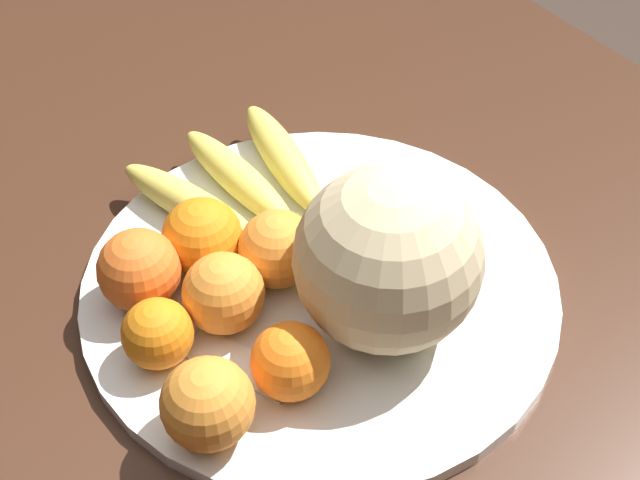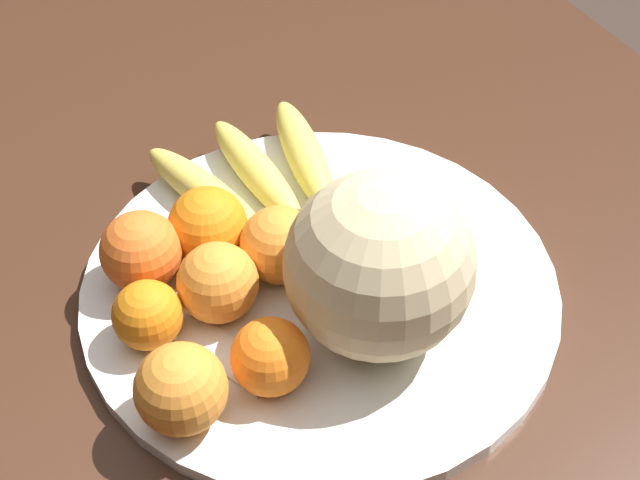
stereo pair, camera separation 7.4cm
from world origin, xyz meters
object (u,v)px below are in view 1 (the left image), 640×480
(orange_side_extra, at_px, (278,249))
(orange_mid_center, at_px, (290,361))
(orange_front_right, at_px, (202,238))
(banana_bunch, at_px, (242,179))
(orange_back_left, at_px, (224,293))
(orange_front_left, at_px, (158,334))
(orange_top_small, at_px, (139,270))
(fruit_bowl, at_px, (320,286))
(kitchen_table, at_px, (346,309))
(orange_back_right, at_px, (208,404))
(produce_tag, at_px, (240,364))
(melon, at_px, (388,259))

(orange_side_extra, bearing_deg, orange_mid_center, 152.02)
(orange_front_right, bearing_deg, banana_bunch, -50.38)
(orange_back_left, xyz_separation_m, orange_side_extra, (0.02, -0.06, 0.00))
(orange_front_left, distance_m, orange_top_small, 0.07)
(orange_mid_center, xyz_separation_m, orange_back_left, (0.09, 0.01, 0.00))
(orange_front_right, bearing_deg, fruit_bowl, -134.55)
(orange_side_extra, bearing_deg, kitchen_table, -85.87)
(orange_back_left, height_order, orange_back_right, orange_back_right)
(orange_front_right, distance_m, orange_back_left, 0.07)
(orange_side_extra, relative_size, produce_tag, 0.69)
(fruit_bowl, bearing_deg, orange_mid_center, 134.00)
(orange_top_small, height_order, orange_side_extra, orange_top_small)
(orange_front_right, xyz_separation_m, orange_back_right, (-0.15, 0.08, 0.00))
(fruit_bowl, distance_m, orange_back_left, 0.10)
(orange_back_right, height_order, orange_side_extra, orange_back_right)
(orange_back_left, height_order, orange_top_small, orange_top_small)
(kitchen_table, xyz_separation_m, banana_bunch, (0.11, 0.05, 0.12))
(melon, relative_size, orange_back_right, 2.14)
(fruit_bowl, relative_size, orange_mid_center, 6.73)
(banana_bunch, xyz_separation_m, produce_tag, (-0.17, 0.11, -0.02))
(banana_bunch, height_order, orange_side_extra, orange_side_extra)
(orange_back_left, distance_m, produce_tag, 0.06)
(fruit_bowl, xyz_separation_m, orange_mid_center, (-0.08, 0.08, 0.04))
(fruit_bowl, distance_m, banana_bunch, 0.14)
(melon, distance_m, orange_back_right, 0.18)
(kitchen_table, bearing_deg, melon, 160.18)
(orange_mid_center, height_order, orange_back_left, orange_back_left)
(kitchen_table, relative_size, produce_tag, 15.85)
(banana_bunch, xyz_separation_m, orange_top_small, (-0.07, 0.14, 0.02))
(melon, bearing_deg, orange_mid_center, 96.37)
(kitchen_table, xyz_separation_m, orange_top_small, (0.04, 0.19, 0.14))
(fruit_bowl, height_order, orange_mid_center, orange_mid_center)
(melon, xyz_separation_m, orange_front_right, (0.14, 0.09, -0.04))
(banana_bunch, height_order, orange_back_right, orange_back_right)
(orange_mid_center, height_order, orange_back_right, orange_back_right)
(banana_bunch, bearing_deg, orange_back_left, 139.79)
(produce_tag, bearing_deg, orange_back_left, -42.42)
(orange_top_small, bearing_deg, orange_mid_center, -160.01)
(orange_front_right, bearing_deg, orange_mid_center, 176.83)
(fruit_bowl, xyz_separation_m, orange_front_right, (0.07, 0.07, 0.04))
(orange_mid_center, xyz_separation_m, orange_back_right, (-0.00, 0.07, 0.00))
(orange_front_left, relative_size, orange_side_extra, 0.84)
(orange_back_right, bearing_deg, kitchen_table, -62.01)
(orange_front_right, distance_m, orange_side_extra, 0.07)
(orange_mid_center, bearing_deg, orange_front_left, 40.22)
(orange_side_extra, bearing_deg, orange_front_left, 99.13)
(orange_front_left, relative_size, orange_mid_center, 0.93)
(banana_bunch, bearing_deg, fruit_bowl, 174.32)
(orange_back_right, relative_size, orange_side_extra, 1.03)
(orange_front_left, height_order, orange_mid_center, orange_mid_center)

